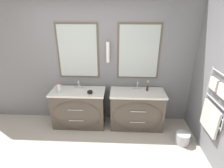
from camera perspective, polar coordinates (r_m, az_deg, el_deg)
name	(u,v)px	position (r m, az deg, el deg)	size (l,w,h in m)	color
wall_back	(93,62)	(3.61, -6.16, 7.27)	(5.68, 0.15, 2.60)	slate
wall_right	(219,81)	(3.09, 31.64, 0.75)	(0.13, 3.41, 2.60)	slate
vanity_left	(79,108)	(3.72, -10.78, -7.82)	(1.08, 0.57, 0.79)	#4C4238
vanity_right	(137,110)	(3.64, 8.07, -8.34)	(1.08, 0.57, 0.79)	#4C4238
faucet_left	(79,85)	(3.64, -10.78, -0.24)	(0.17, 0.11, 0.17)	silver
faucet_right	(137,86)	(3.56, 8.28, -0.61)	(0.17, 0.11, 0.17)	silver
toiletry_bottle	(59,88)	(3.55, -16.91, -1.25)	(0.06, 0.06, 0.20)	silver
amenity_bowl	(90,92)	(3.40, -7.21, -2.55)	(0.11, 0.11, 0.07)	black
flower_vase	(148,87)	(3.54, 11.52, -0.87)	(0.04, 0.04, 0.22)	#332D2D
waste_bin	(183,138)	(3.61, 22.03, -16.03)	(0.25, 0.25, 0.21)	#B7B7BC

